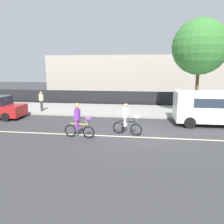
{
  "coord_description": "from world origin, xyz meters",
  "views": [
    {
      "loc": [
        0.09,
        -11.86,
        3.73
      ],
      "look_at": [
        -1.65,
        1.2,
        1.0
      ],
      "focal_mm": 35.0,
      "sensor_mm": 36.0,
      "label": 1
    }
  ],
  "objects": [
    {
      "name": "sidewalk_curb",
      "position": [
        0.0,
        6.5,
        0.07
      ],
      "size": [
        60.0,
        5.0,
        0.15
      ],
      "primitive_type": "cube",
      "color": "#9E9B93",
      "rests_on": "ground"
    },
    {
      "name": "ground_plane",
      "position": [
        0.0,
        0.0,
        0.0
      ],
      "size": [
        80.0,
        80.0,
        0.0
      ],
      "primitive_type": "plane",
      "color": "#38383A"
    },
    {
      "name": "street_tree_near_lamp",
      "position": [
        4.2,
        5.08,
        5.12
      ],
      "size": [
        3.96,
        3.96,
        6.96
      ],
      "color": "brown",
      "rests_on": "sidewalk_curb"
    },
    {
      "name": "parade_cyclist_zebra",
      "position": [
        -0.61,
        -0.05,
        0.84
      ],
      "size": [
        1.67,
        0.63,
        1.92
      ],
      "color": "black",
      "rests_on": "ground"
    },
    {
      "name": "parade_cyclist_purple",
      "position": [
        -3.11,
        -0.95,
        0.84
      ],
      "size": [
        1.71,
        0.51,
        1.92
      ],
      "color": "black",
      "rests_on": "ground"
    },
    {
      "name": "fence_line",
      "position": [
        0.0,
        9.4,
        0.7
      ],
      "size": [
        40.0,
        0.08,
        1.4
      ],
      "primitive_type": "cube",
      "color": "black",
      "rests_on": "ground"
    },
    {
      "name": "road_centre_line",
      "position": [
        0.0,
        -0.5,
        0.0
      ],
      "size": [
        36.0,
        0.14,
        0.01
      ],
      "primitive_type": "cube",
      "color": "beige",
      "rests_on": "ground"
    },
    {
      "name": "pedestrian_onlooker",
      "position": [
        -8.01,
        4.94,
        1.01
      ],
      "size": [
        0.32,
        0.2,
        1.62
      ],
      "color": "#33333D",
      "rests_on": "sidewalk_curb"
    },
    {
      "name": "parked_van_white",
      "position": [
        4.91,
        2.7,
        1.28
      ],
      "size": [
        5.0,
        2.22,
        2.18
      ],
      "color": "white",
      "rests_on": "ground"
    },
    {
      "name": "building_backdrop",
      "position": [
        2.44,
        18.0,
        2.55
      ],
      "size": [
        28.0,
        8.0,
        5.1
      ],
      "primitive_type": "cube",
      "color": "#B2A899",
      "rests_on": "ground"
    }
  ]
}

